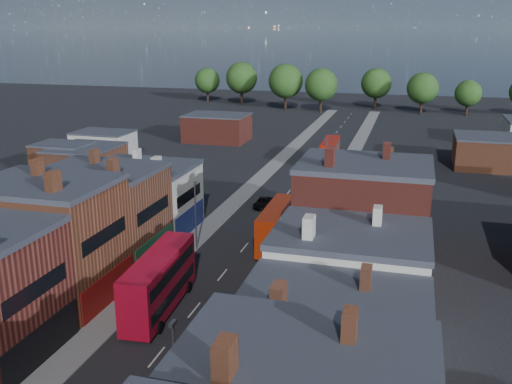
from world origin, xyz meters
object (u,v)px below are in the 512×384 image
Objects in this scene: bus_1 at (277,225)px; car_2 at (263,203)px; bus_0 at (159,281)px; car_3 at (309,178)px; bus_2 at (330,152)px; ped_3 at (271,318)px.

bus_1 is 2.33× the size of car_2.
bus_0 is 3.28× the size of car_3.
car_2 is at bearing 83.85° from bus_0.
car_2 is (1.10, 32.58, -2.21)m from bus_0.
bus_2 is at bearing 89.36° from bus_1.
car_2 is 34.52m from ped_3.
bus_0 reaches higher than bus_1.
bus_1 is at bearing -91.57° from bus_2.
car_2 reaches higher than car_3.
ped_3 is at bearing -78.53° from bus_1.
bus_0 is at bearing -97.66° from bus_2.
car_2 is at bearing 110.16° from bus_1.
bus_0 is 1.12× the size of bus_1.
bus_0 is 49.01m from car_3.
bus_1 is 0.99× the size of bus_2.
bus_2 reaches higher than car_3.
bus_0 is 10.74m from ped_3.
bus_0 reaches higher than car_2.
ped_3 is (5.80, -49.34, 0.46)m from car_3.
ped_3 is at bearing -84.89° from car_3.
bus_0 is at bearing -110.01° from bus_1.
car_3 is at bearing 80.20° from bus_0.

